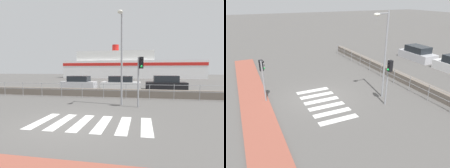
# 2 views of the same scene
# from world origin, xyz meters

# --- Properties ---
(ground_plane) EXTENTS (160.00, 160.00, 0.00)m
(ground_plane) POSITION_xyz_m (0.00, 0.00, 0.00)
(ground_plane) COLOR #565451
(crosswalk) EXTENTS (4.95, 2.40, 0.01)m
(crosswalk) POSITION_xyz_m (0.95, 0.00, 0.00)
(crosswalk) COLOR silver
(crosswalk) RESTS_ON ground_plane
(seawall) EXTENTS (23.57, 0.55, 0.64)m
(seawall) POSITION_xyz_m (0.00, 7.28, 0.32)
(seawall) COLOR #6B6056
(seawall) RESTS_ON ground_plane
(harbor_fence) EXTENTS (21.25, 0.04, 1.17)m
(harbor_fence) POSITION_xyz_m (0.00, 6.41, 0.77)
(harbor_fence) COLOR gray
(harbor_fence) RESTS_ON ground_plane
(traffic_light_far) EXTENTS (0.34, 0.32, 2.99)m
(traffic_light_far) POSITION_xyz_m (2.86, 3.51, 2.19)
(traffic_light_far) COLOR gray
(traffic_light_far) RESTS_ON ground_plane
(streetlamp) EXTENTS (0.32, 1.11, 5.71)m
(streetlamp) POSITION_xyz_m (1.71, 3.82, 3.56)
(streetlamp) COLOR gray
(streetlamp) RESTS_ON ground_plane
(ferry_boat) EXTENTS (36.81, 6.50, 9.05)m
(ferry_boat) POSITION_xyz_m (-0.89, 41.11, 3.08)
(ferry_boat) COLOR white
(ferry_boat) RESTS_ON ground_plane
(parked_car_silver) EXTENTS (4.13, 1.86, 1.49)m
(parked_car_silver) POSITION_xyz_m (-4.61, 13.27, 0.63)
(parked_car_silver) COLOR #BCBCC1
(parked_car_silver) RESTS_ON ground_plane
(parked_car_white) EXTENTS (4.53, 1.80, 1.51)m
(parked_car_white) POSITION_xyz_m (0.54, 13.27, 0.64)
(parked_car_white) COLOR silver
(parked_car_white) RESTS_ON ground_plane
(parked_car_black) EXTENTS (4.41, 1.84, 1.59)m
(parked_car_black) POSITION_xyz_m (5.57, 13.27, 0.68)
(parked_car_black) COLOR black
(parked_car_black) RESTS_ON ground_plane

